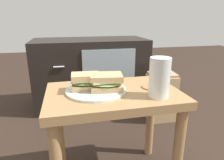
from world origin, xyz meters
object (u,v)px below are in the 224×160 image
tv_cabinet (91,72)px  plate (96,90)px  sandwich_back (106,82)px  beer_glass (159,78)px  coaster (152,87)px  paper_bag (161,97)px  sandwich_front (85,81)px

tv_cabinet → plate: bearing=-95.5°
sandwich_back → tv_cabinet: bearing=87.1°
beer_glass → sandwich_back: bearing=151.9°
coaster → tv_cabinet: bearing=99.9°
tv_cabinet → sandwich_back: 0.97m
sandwich_back → paper_bag: sandwich_back is taller
plate → sandwich_front: 0.06m
tv_cabinet → coaster: size_ratio=9.76×
paper_bag → beer_glass: bearing=-118.6°
beer_glass → paper_bag: beer_glass is taller
plate → beer_glass: 0.27m
sandwich_back → paper_bag: 0.80m
sandwich_front → coaster: 0.30m
tv_cabinet → beer_glass: 1.08m
coaster → paper_bag: size_ratio=0.27×
sandwich_back → coaster: size_ratio=1.53×
tv_cabinet → coaster: tv_cabinet is taller
plate → sandwich_back: sandwich_back is taller
plate → paper_bag: 0.80m
coaster → sandwich_front: bearing=176.3°
plate → sandwich_back: size_ratio=1.70×
sandwich_back → beer_glass: size_ratio=0.96×
plate → paper_bag: (0.56, 0.50, -0.28)m
sandwich_back → beer_glass: (0.19, -0.10, 0.03)m
tv_cabinet → sandwich_front: bearing=-98.2°
plate → beer_glass: (0.23, -0.11, 0.07)m
sandwich_back → plate: bearing=163.6°
tv_cabinet → sandwich_front: tv_cabinet is taller
sandwich_front → tv_cabinet: bearing=81.8°
plate → beer_glass: size_ratio=1.63×
plate → sandwich_back: 0.06m
sandwich_front → paper_bag: (0.61, 0.49, -0.32)m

